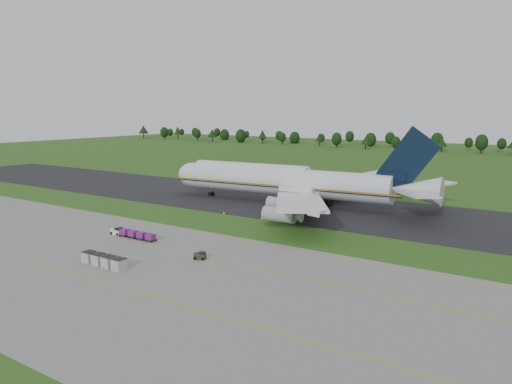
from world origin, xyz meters
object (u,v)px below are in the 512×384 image
Objects in this scene: baggage_train at (132,234)px; edge_markers at (242,216)px; utility_cart at (200,256)px; uld_row at (104,260)px; aircraft at (288,181)px.

baggage_train is 1.03× the size of edge_markers.
utility_cart is 0.19× the size of edge_markers.
uld_row is 42.44m from edge_markers.
edge_markers is (-13.10, 30.90, -0.29)m from utility_cart.
uld_row is at bearing -87.82° from aircraft.
edge_markers is at bearing 112.97° from utility_cart.
baggage_train is at bearing 123.22° from uld_row.
uld_row is at bearing -132.42° from utility_cart.
utility_cart is at bearing 47.58° from uld_row.
uld_row is (2.39, -62.84, -5.06)m from aircraft.
utility_cart is 33.56m from edge_markers.
edge_markers is (-0.25, -20.49, -5.77)m from aircraft.
utility_cart is (20.28, -3.54, -0.25)m from baggage_train.
uld_row is at bearing -56.78° from baggage_train.
aircraft is at bearing 89.31° from edge_markers.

